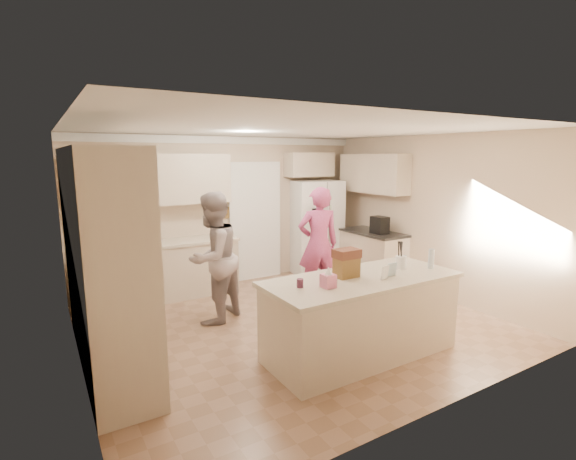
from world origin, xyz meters
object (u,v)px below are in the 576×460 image
teen_boy (213,258)px  dollhouse_body (346,267)px  tissue_box (328,281)px  utensil_crock (401,262)px  island_base (361,318)px  coffee_maker (380,225)px  refrigerator (316,227)px  teen_girl (318,244)px

teen_boy → dollhouse_body: bearing=85.6°
tissue_box → utensil_crock: bearing=7.1°
tissue_box → teen_boy: teen_boy is taller
island_base → coffee_maker: bearing=42.8°
refrigerator → coffee_maker: size_ratio=6.00×
tissue_box → dollhouse_body: (0.40, 0.20, 0.04)m
dollhouse_body → coffee_maker: bearing=39.3°
teen_boy → coffee_maker: bearing=148.9°
dollhouse_body → teen_girl: size_ratio=0.14×
teen_girl → coffee_maker: bearing=-158.2°
island_base → teen_boy: 2.16m
coffee_maker → teen_girl: 1.39m
dollhouse_body → teen_boy: bearing=118.2°
dollhouse_body → teen_boy: 1.96m
tissue_box → teen_girl: size_ratio=0.08×
teen_boy → island_base: bearing=87.9°
island_base → dollhouse_body: size_ratio=8.46×
coffee_maker → dollhouse_body: bearing=-140.7°
utensil_crock → teen_boy: bearing=134.2°
refrigerator → utensil_crock: 3.18m
coffee_maker → teen_boy: 3.13m
dollhouse_body → teen_boy: teen_boy is taller
utensil_crock → teen_girl: size_ratio=0.08×
coffee_maker → teen_boy: teen_boy is taller
island_base → utensil_crock: (0.65, 0.05, 0.56)m
refrigerator → teen_girl: bearing=-114.0°
teen_boy → refrigerator: bearing=173.7°
refrigerator → utensil_crock: refrigerator is taller
refrigerator → dollhouse_body: bearing=-109.8°
refrigerator → tissue_box: refrigerator is taller
refrigerator → coffee_maker: (0.53, -1.20, 0.17)m
coffee_maker → dollhouse_body: size_ratio=1.15×
coffee_maker → tissue_box: (-2.60, -2.00, -0.07)m
coffee_maker → utensil_crock: 2.32m
island_base → teen_boy: bearing=120.5°
refrigerator → island_base: refrigerator is taller
coffee_maker → teen_girl: bearing=-176.2°
utensil_crock → teen_girl: (0.02, 1.76, -0.10)m
utensil_crock → dollhouse_body: (-0.80, 0.05, 0.04)m
coffee_maker → teen_boy: bearing=-178.5°
island_base → teen_girl: bearing=69.6°
refrigerator → dollhouse_body: 3.44m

